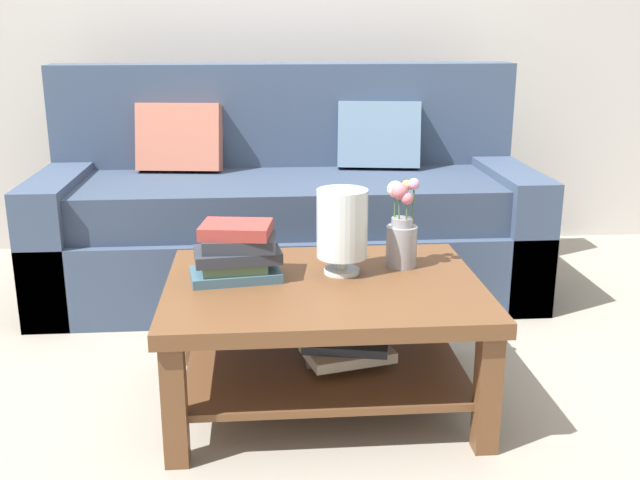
% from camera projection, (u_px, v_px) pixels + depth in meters
% --- Properties ---
extents(ground_plane, '(10.00, 10.00, 0.00)m').
position_uv_depth(ground_plane, '(308.00, 358.00, 2.91)').
color(ground_plane, gray).
extents(back_wall, '(6.40, 0.12, 2.70)m').
position_uv_depth(back_wall, '(287.00, 4.00, 4.11)').
color(back_wall, '#BCB7B2').
rests_on(back_wall, ground).
extents(couch, '(2.28, 0.90, 1.06)m').
position_uv_depth(couch, '(288.00, 214.00, 3.60)').
color(couch, '#384760').
rests_on(couch, ground).
extents(coffee_table, '(1.03, 0.80, 0.43)m').
position_uv_depth(coffee_table, '(325.00, 317.00, 2.49)').
color(coffee_table, brown).
rests_on(coffee_table, ground).
extents(book_stack_main, '(0.31, 0.22, 0.19)m').
position_uv_depth(book_stack_main, '(237.00, 252.00, 2.47)').
color(book_stack_main, '#3D6075').
rests_on(book_stack_main, coffee_table).
extents(glass_hurricane_vase, '(0.17, 0.17, 0.29)m').
position_uv_depth(glass_hurricane_vase, '(342.00, 226.00, 2.50)').
color(glass_hurricane_vase, silver).
rests_on(glass_hurricane_vase, coffee_table).
extents(flower_pitcher, '(0.11, 0.11, 0.31)m').
position_uv_depth(flower_pitcher, '(402.00, 231.00, 2.58)').
color(flower_pitcher, gray).
rests_on(flower_pitcher, coffee_table).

